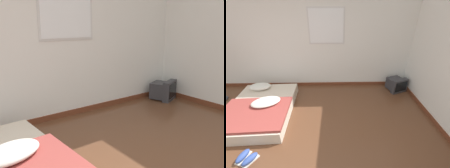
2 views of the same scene
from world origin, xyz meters
The scene contains 4 objects.
wall_back centered at (0.01, 2.59, 1.29)m, with size 7.96×0.08×2.60m.
mattress_bed centered at (-0.90, 1.32, 0.14)m, with size 1.40×1.84×0.37m.
crt_tv centered at (2.44, 2.23, 0.18)m, with size 0.53×0.53×0.38m.
sneaker_pair centered at (-0.66, 0.18, 0.05)m, with size 0.34×0.34×0.10m.
Camera 2 is at (0.74, -1.34, 2.21)m, focal length 24.00 mm.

